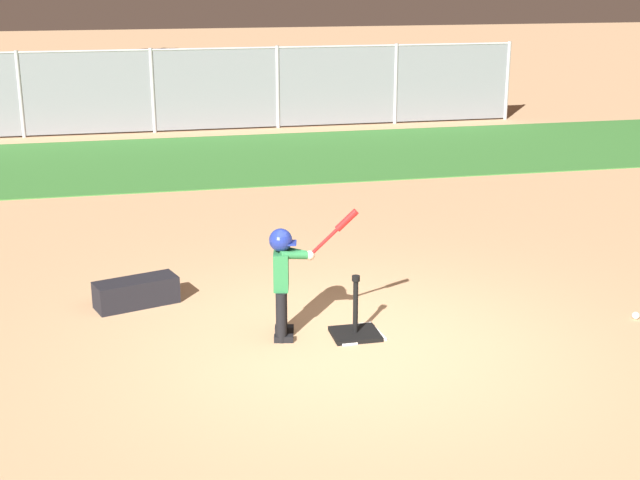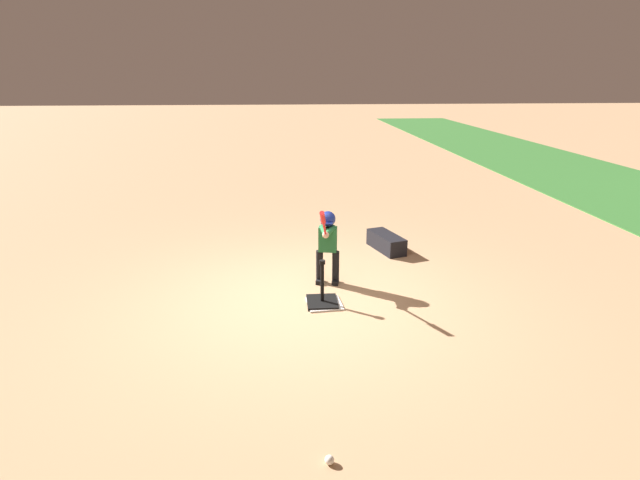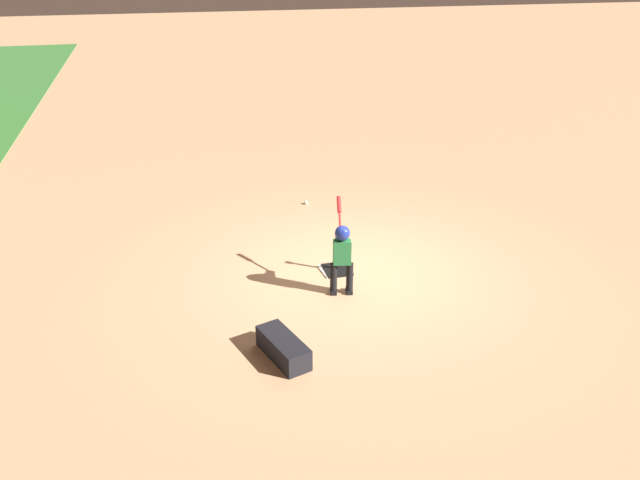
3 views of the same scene
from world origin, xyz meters
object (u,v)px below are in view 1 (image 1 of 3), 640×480
Objects in this scene: batter_child at (285,269)px; baseball at (636,316)px; bleachers_far_left at (200,97)px; equipment_bag at (136,292)px; batting_tee at (355,328)px; bleachers_right_center at (412,93)px.

batter_child reaches higher than baseball.
equipment_bag is at bearing -98.30° from bleachers_far_left.
batter_child reaches higher than batting_tee.
batter_child is 13.77m from bleachers_right_center.
bleachers_far_left is 1.00× the size of bleachers_right_center.
batter_child reaches higher than bleachers_far_left.
batter_child is 0.41× the size of bleachers_far_left.
baseball is (3.48, -0.32, -0.64)m from batter_child.
bleachers_far_left is 3.61× the size of equipment_bag.
batter_child is 1.85m from equipment_bag.
batting_tee is 13.01m from bleachers_far_left.
batter_child is 3.55m from baseball.
batting_tee is 2.37m from equipment_bag.
baseball is 0.09× the size of equipment_bag.
baseball is 0.02× the size of bleachers_right_center.
batting_tee is 0.89m from batter_child.
equipment_bag is at bearing 163.23° from baseball.
batting_tee is at bearing -49.93° from equipment_bag.
bleachers_far_left is 11.86m from equipment_bag.
bleachers_far_left is (-3.12, 13.19, 0.47)m from baseball.
batter_child is 1.49× the size of equipment_bag.
bleachers_right_center is at bearing -2.13° from bleachers_far_left.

